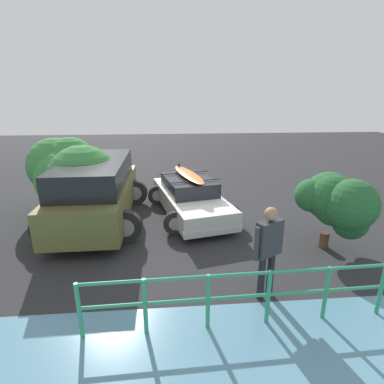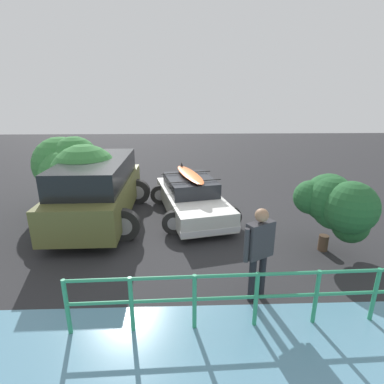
{
  "view_description": "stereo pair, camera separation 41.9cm",
  "coord_description": "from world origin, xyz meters",
  "px_view_note": "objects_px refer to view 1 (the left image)",
  "views": [
    {
      "loc": [
        0.53,
        8.74,
        3.65
      ],
      "look_at": [
        -0.18,
        0.37,
        0.95
      ],
      "focal_mm": 28.0,
      "sensor_mm": 36.0,
      "label": 1
    },
    {
      "loc": [
        0.11,
        8.77,
        3.65
      ],
      "look_at": [
        -0.18,
        0.37,
        0.95
      ],
      "focal_mm": 28.0,
      "sensor_mm": 36.0,
      "label": 2
    }
  ],
  "objects_px": {
    "bush_near_right": "(70,174)",
    "suv_car": "(97,190)",
    "person_bystander": "(269,245)",
    "sedan_car": "(190,197)",
    "bush_near_left": "(336,202)"
  },
  "relations": [
    {
      "from": "bush_near_right",
      "to": "suv_car",
      "type": "bearing_deg",
      "value": 143.8
    },
    {
      "from": "person_bystander",
      "to": "bush_near_right",
      "type": "relative_size",
      "value": 0.59
    },
    {
      "from": "sedan_car",
      "to": "bush_near_right",
      "type": "bearing_deg",
      "value": -4.88
    },
    {
      "from": "person_bystander",
      "to": "suv_car",
      "type": "bearing_deg",
      "value": -45.37
    },
    {
      "from": "suv_car",
      "to": "bush_near_right",
      "type": "height_order",
      "value": "bush_near_right"
    },
    {
      "from": "sedan_car",
      "to": "bush_near_left",
      "type": "bearing_deg",
      "value": 141.59
    },
    {
      "from": "person_bystander",
      "to": "bush_near_right",
      "type": "xyz_separation_m",
      "value": [
        4.82,
        -4.62,
        0.25
      ]
    },
    {
      "from": "sedan_car",
      "to": "person_bystander",
      "type": "xyz_separation_m",
      "value": [
        -1.09,
        4.31,
        0.51
      ]
    },
    {
      "from": "suv_car",
      "to": "person_bystander",
      "type": "bearing_deg",
      "value": 134.63
    },
    {
      "from": "bush_near_left",
      "to": "person_bystander",
      "type": "bearing_deg",
      "value": 37.6
    },
    {
      "from": "sedan_car",
      "to": "suv_car",
      "type": "distance_m",
      "value": 2.86
    },
    {
      "from": "suv_car",
      "to": "bush_near_left",
      "type": "bearing_deg",
      "value": 159.76
    },
    {
      "from": "person_bystander",
      "to": "bush_near_right",
      "type": "height_order",
      "value": "bush_near_right"
    },
    {
      "from": "sedan_car",
      "to": "person_bystander",
      "type": "bearing_deg",
      "value": 104.17
    },
    {
      "from": "sedan_car",
      "to": "person_bystander",
      "type": "distance_m",
      "value": 4.47
    }
  ]
}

